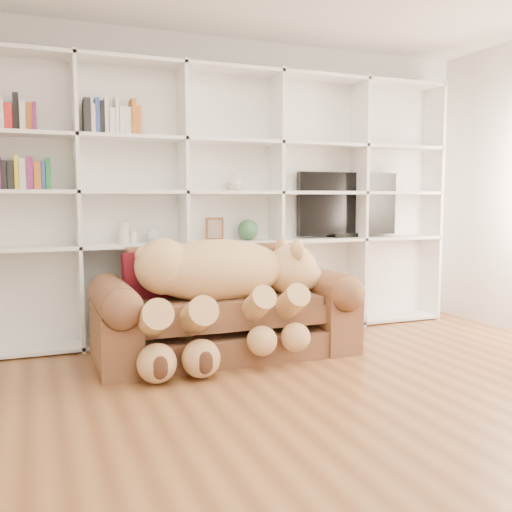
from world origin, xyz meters
name	(u,v)px	position (x,y,z in m)	size (l,w,h in m)	color
floor	(370,428)	(0.00, 0.00, 0.00)	(5.00, 5.00, 0.00)	brown
wall_back	(224,187)	(0.00, 2.50, 1.35)	(5.00, 0.02, 2.70)	silver
bookshelf	(203,192)	(-0.24, 2.36, 1.31)	(4.43, 0.35, 2.40)	white
sofa	(225,314)	(-0.27, 1.71, 0.32)	(2.03, 0.87, 0.85)	brown
teddy_bear	(222,283)	(-0.34, 1.54, 0.61)	(1.63, 0.86, 0.94)	tan
throw_pillow	(148,278)	(-0.84, 1.85, 0.63)	(0.39, 0.13, 0.39)	#530E18
tv	(347,205)	(1.23, 2.35, 1.18)	(1.07, 0.18, 0.63)	black
picture_frame	(214,229)	(-0.16, 2.30, 0.98)	(0.16, 0.03, 0.20)	brown
green_vase	(248,230)	(0.16, 2.30, 0.96)	(0.19, 0.19, 0.19)	#2E5A37
figurine_tall	(124,233)	(-0.96, 2.30, 0.96)	(0.09, 0.09, 0.18)	beige
figurine_short	(133,237)	(-0.88, 2.30, 0.92)	(0.06, 0.06, 0.10)	beige
snow_globe	(153,235)	(-0.71, 2.30, 0.93)	(0.12, 0.12, 0.12)	silver
shelf_vase	(234,182)	(0.03, 2.30, 1.40)	(0.16, 0.16, 0.16)	beige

